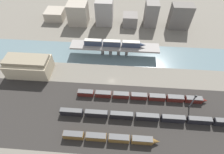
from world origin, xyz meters
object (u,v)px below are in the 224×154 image
object	(u,v)px
train_yard_mid	(149,117)
train_yard_far	(141,96)
signal_tower	(193,101)
warehouse_building	(29,66)
train_on_bridge	(114,43)
train_yard_near	(110,138)

from	to	relation	value
train_yard_mid	train_yard_far	bearing A→B (deg)	106.25
signal_tower	train_yard_mid	bearing A→B (deg)	-158.54
warehouse_building	signal_tower	distance (m)	99.26
train_on_bridge	train_yard_far	bearing A→B (deg)	-63.74
train_yard_far	warehouse_building	world-z (taller)	warehouse_building
train_yard_far	signal_tower	xyz separation A→B (m)	(26.62, -4.15, 4.17)
train_on_bridge	warehouse_building	distance (m)	56.87
train_yard_far	train_yard_mid	bearing A→B (deg)	-73.75
train_yard_far	signal_tower	distance (m)	27.26
train_yard_far	train_yard_near	bearing A→B (deg)	-121.88
train_yard_near	train_yard_mid	distance (m)	23.23
train_yard_mid	train_yard_near	bearing A→B (deg)	-147.84
train_yard_far	signal_tower	world-z (taller)	signal_tower
train_yard_far	signal_tower	size ratio (longest dim) A/B	6.52
train_on_bridge	train_yard_near	xyz separation A→B (m)	(2.32, -62.28, -7.88)
warehouse_building	train_yard_near	bearing A→B (deg)	-36.68
train_on_bridge	train_yard_mid	distance (m)	55.09
train_on_bridge	warehouse_building	xyz separation A→B (m)	(-52.53, -21.43, -4.03)
train_on_bridge	signal_tower	distance (m)	60.81
train_yard_mid	warehouse_building	distance (m)	79.86
train_on_bridge	train_yard_mid	xyz separation A→B (m)	(21.98, -49.92, -7.72)
train_yard_near	train_yard_far	world-z (taller)	train_yard_near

